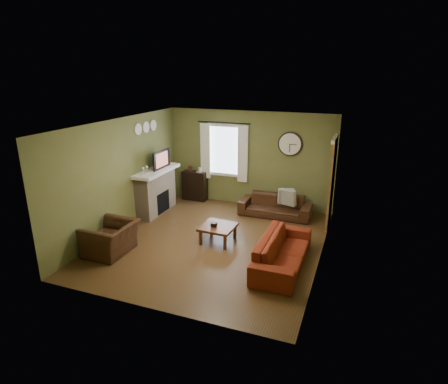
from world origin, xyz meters
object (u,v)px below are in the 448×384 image
(bookshelf, at_px, (195,186))
(armchair, at_px, (111,238))
(sofa_red, at_px, (283,251))
(coffee_table, at_px, (218,234))
(sofa_brown, at_px, (275,206))

(bookshelf, relative_size, armchair, 0.84)
(sofa_red, height_order, armchair, armchair)
(bookshelf, distance_m, coffee_table, 2.92)
(bookshelf, xyz_separation_m, sofa_brown, (2.48, -0.41, -0.15))
(sofa_brown, relative_size, coffee_table, 2.57)
(sofa_brown, relative_size, armchair, 1.85)
(sofa_brown, xyz_separation_m, sofa_red, (0.74, -2.50, 0.03))
(sofa_red, relative_size, coffee_table, 2.86)
(bookshelf, distance_m, sofa_brown, 2.52)
(bookshelf, xyz_separation_m, sofa_red, (3.22, -2.91, -0.12))
(bookshelf, height_order, sofa_brown, bookshelf)
(bookshelf, relative_size, sofa_red, 0.41)
(sofa_brown, height_order, coffee_table, sofa_brown)
(bookshelf, xyz_separation_m, coffee_table, (1.67, -2.38, -0.23))
(sofa_brown, bearing_deg, armchair, -129.63)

